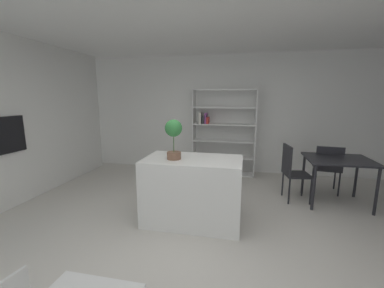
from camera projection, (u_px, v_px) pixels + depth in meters
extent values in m
plane|color=beige|center=(197.00, 236.00, 3.15)|extent=(10.23, 10.23, 0.00)
cube|color=white|center=(197.00, 3.00, 2.64)|extent=(7.42, 6.16, 0.06)
cube|color=white|center=(221.00, 114.00, 5.83)|extent=(7.42, 0.06, 2.72)
cube|color=black|center=(6.00, 135.00, 3.77)|extent=(0.04, 0.62, 0.57)
cylinder|color=#B7BABC|center=(2.00, 120.00, 3.74)|extent=(0.02, 0.50, 0.02)
cube|color=white|center=(193.00, 190.00, 3.47)|extent=(1.34, 0.78, 0.92)
cylinder|color=brown|center=(174.00, 155.00, 3.35)|extent=(0.19, 0.19, 0.10)
cylinder|color=#476633|center=(174.00, 143.00, 3.32)|extent=(0.01, 0.01, 0.24)
sphere|color=#337E3C|center=(174.00, 128.00, 3.28)|extent=(0.23, 0.23, 0.23)
cube|color=white|center=(194.00, 132.00, 5.72)|extent=(0.02, 0.35, 1.93)
cube|color=white|center=(255.00, 134.00, 5.43)|extent=(0.02, 0.35, 1.93)
cube|color=white|center=(225.00, 90.00, 5.40)|extent=(1.40, 0.35, 0.02)
cube|color=white|center=(223.00, 173.00, 5.75)|extent=(1.40, 0.35, 0.02)
cube|color=white|center=(223.00, 157.00, 5.68)|extent=(1.36, 0.35, 0.02)
cube|color=white|center=(224.00, 141.00, 5.61)|extent=(1.36, 0.35, 0.02)
cube|color=white|center=(224.00, 124.00, 5.54)|extent=(1.36, 0.35, 0.02)
cube|color=white|center=(225.00, 107.00, 5.47)|extent=(1.36, 0.35, 0.02)
cube|color=#8E4793|center=(202.00, 167.00, 5.83)|extent=(0.06, 0.29, 0.19)
cube|color=gold|center=(205.00, 168.00, 5.82)|extent=(0.05, 0.29, 0.14)
cube|color=#8E4793|center=(209.00, 167.00, 5.80)|extent=(0.06, 0.29, 0.25)
cube|color=silver|center=(201.00, 118.00, 5.62)|extent=(0.05, 0.29, 0.25)
cube|color=#38383D|center=(204.00, 120.00, 5.62)|extent=(0.04, 0.29, 0.18)
cube|color=#8E4793|center=(206.00, 118.00, 5.60)|extent=(0.03, 0.29, 0.24)
cube|color=red|center=(208.00, 120.00, 5.60)|extent=(0.04, 0.29, 0.14)
cube|color=#232328|center=(339.00, 159.00, 4.01)|extent=(0.99, 0.84, 0.03)
cylinder|color=#232328|center=(314.00, 188.00, 3.82)|extent=(0.04, 0.04, 0.74)
cylinder|color=#232328|center=(377.00, 192.00, 3.64)|extent=(0.04, 0.04, 0.74)
cylinder|color=#232328|center=(303.00, 174.00, 4.51)|extent=(0.04, 0.04, 0.74)
cylinder|color=#232328|center=(356.00, 177.00, 4.33)|extent=(0.04, 0.04, 0.74)
cube|color=#232328|center=(297.00, 175.00, 4.19)|extent=(0.47, 0.48, 0.03)
cube|color=#232328|center=(287.00, 160.00, 4.15)|extent=(0.09, 0.42, 0.50)
cylinder|color=#232328|center=(311.00, 192.00, 4.04)|extent=(0.03, 0.03, 0.44)
cylinder|color=#232328|center=(302.00, 184.00, 4.40)|extent=(0.03, 0.03, 0.44)
cylinder|color=#232328|center=(289.00, 191.00, 4.06)|extent=(0.03, 0.03, 0.44)
cylinder|color=#232328|center=(283.00, 184.00, 4.42)|extent=(0.03, 0.03, 0.44)
cube|color=#232328|center=(326.00, 168.00, 4.58)|extent=(0.50, 0.50, 0.03)
cube|color=#232328|center=(330.00, 159.00, 4.35)|extent=(0.44, 0.09, 0.43)
cylinder|color=#232328|center=(335.00, 178.00, 4.74)|extent=(0.03, 0.03, 0.44)
cylinder|color=#232328|center=(313.00, 176.00, 4.86)|extent=(0.03, 0.03, 0.44)
cylinder|color=#232328|center=(339.00, 185.00, 4.38)|extent=(0.03, 0.03, 0.44)
cylinder|color=#232328|center=(315.00, 182.00, 4.51)|extent=(0.03, 0.03, 0.44)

